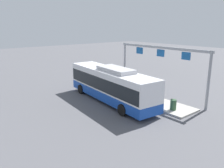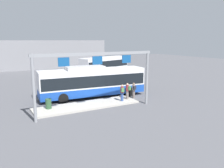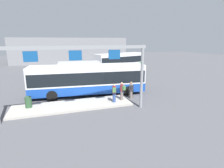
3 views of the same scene
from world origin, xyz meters
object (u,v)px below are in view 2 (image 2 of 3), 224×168
person_waiting_mid (122,92)px  trash_bin (48,104)px  person_boarding (128,91)px  bus_background_left (105,64)px  bus_main (93,81)px  person_waiting_near (134,90)px

person_waiting_mid → trash_bin: (-7.08, 1.00, -0.44)m
person_boarding → person_waiting_mid: same height
bus_background_left → person_boarding: size_ratio=6.45×
bus_background_left → person_waiting_mid: size_ratio=6.45×
bus_background_left → trash_bin: bus_background_left is taller
bus_background_left → bus_main: bearing=-141.2°
bus_background_left → trash_bin: bearing=-149.7°
bus_main → trash_bin: bearing=-150.5°
bus_main → trash_bin: size_ratio=12.98×
trash_bin → bus_main: bearing=24.3°
person_waiting_near → person_waiting_mid: person_waiting_mid is taller
person_waiting_near → person_waiting_mid: bearing=125.6°
bus_main → person_waiting_mid: size_ratio=7.00×
bus_background_left → person_waiting_near: bearing=-127.0°
person_boarding → person_waiting_near: size_ratio=1.00×
bus_background_left → person_waiting_mid: bearing=-131.9°
trash_bin → person_waiting_mid: bearing=-8.0°
bus_background_left → person_boarding: (-6.64, -17.92, -0.73)m
bus_main → bus_background_left: bus_main is taller
person_waiting_mid → trash_bin: person_waiting_mid is taller
person_waiting_near → trash_bin: (-9.16, 0.04, -0.28)m
person_boarding → person_waiting_mid: bearing=86.5°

